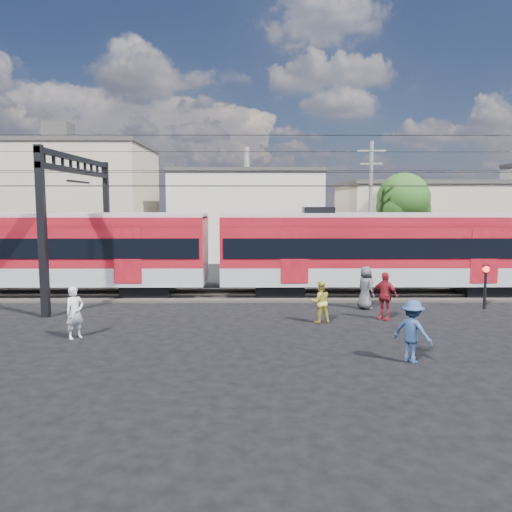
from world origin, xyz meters
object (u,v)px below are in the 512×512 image
object	(u,v)px
pedestrian_a	(75,313)
pedestrian_c	(412,331)
crossing_signal	(486,279)
commuter_train	(386,249)

from	to	relation	value
pedestrian_a	pedestrian_c	size ratio (longest dim) A/B	0.97
pedestrian_c	crossing_signal	bearing A→B (deg)	-82.95
pedestrian_a	crossing_signal	world-z (taller)	crossing_signal
pedestrian_a	crossing_signal	distance (m)	17.05
pedestrian_a	crossing_signal	size ratio (longest dim) A/B	0.93
pedestrian_c	crossing_signal	xyz separation A→B (m)	(5.52, 7.25, 0.43)
commuter_train	pedestrian_a	bearing A→B (deg)	-148.92
pedestrian_a	crossing_signal	xyz separation A→B (m)	(16.41, 4.59, 0.45)
pedestrian_a	crossing_signal	bearing A→B (deg)	-33.22
pedestrian_c	crossing_signal	world-z (taller)	crossing_signal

